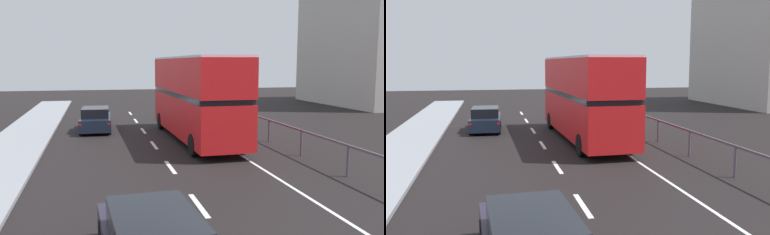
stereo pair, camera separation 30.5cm
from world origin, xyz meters
TOP-DOWN VIEW (x-y plane):
  - lane_paint_markings at (2.13, 8.53)m, footprint 3.57×46.00m
  - bridge_side_railing at (5.97, 9.00)m, footprint 0.10×42.00m
  - double_decker_bus_red at (2.36, 15.72)m, footprint 2.70×11.10m
  - sedan_car_ahead at (-2.79, 19.90)m, footprint 1.92×4.33m

SIDE VIEW (x-z plane):
  - lane_paint_markings at x=2.13m, z-range 0.00..0.01m
  - sedan_car_ahead at x=-2.79m, z-range -0.03..1.41m
  - bridge_side_railing at x=5.97m, z-range 0.36..1.53m
  - double_decker_bus_red at x=2.36m, z-range 0.15..4.56m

